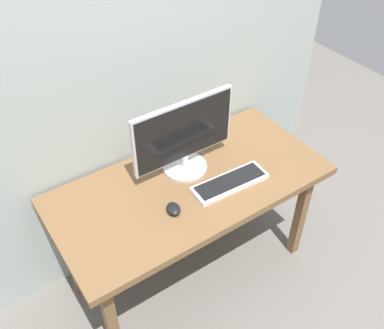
{
  "coord_description": "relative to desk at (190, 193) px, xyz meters",
  "views": [
    {
      "loc": [
        -0.92,
        -1.37,
        2.33
      ],
      "look_at": [
        0.01,
        0.0,
        0.87
      ],
      "focal_mm": 41.0,
      "sensor_mm": 36.0,
      "label": 1
    }
  ],
  "objects": [
    {
      "name": "ground_plane",
      "position": [
        0.0,
        0.0,
        -0.67
      ],
      "size": [
        6.0,
        6.0,
        0.0
      ],
      "primitive_type": "plane",
      "color": "slate"
    },
    {
      "name": "wall_back",
      "position": [
        0.0,
        0.39,
        0.83
      ],
      "size": [
        2.44,
        0.04,
        3.0
      ],
      "primitive_type": "cube",
      "color": "#9EA8A3",
      "rests_on": "ground_plane"
    },
    {
      "name": "desk",
      "position": [
        0.0,
        0.0,
        0.0
      ],
      "size": [
        1.46,
        0.71,
        0.75
      ],
      "color": "brown",
      "rests_on": "ground_plane"
    },
    {
      "name": "monitor",
      "position": [
        0.04,
        0.12,
        0.29
      ],
      "size": [
        0.58,
        0.24,
        0.41
      ],
      "color": "silver",
      "rests_on": "desk"
    },
    {
      "name": "keyboard_primary",
      "position": [
        0.16,
        -0.13,
        0.09
      ],
      "size": [
        0.42,
        0.16,
        0.03
      ],
      "color": "silver",
      "rests_on": "desk"
    },
    {
      "name": "mouse",
      "position": [
        -0.18,
        -0.12,
        0.1
      ],
      "size": [
        0.08,
        0.1,
        0.04
      ],
      "primitive_type": "ellipsoid",
      "rotation": [
        0.0,
        0.0,
        -0.21
      ],
      "color": "black",
      "rests_on": "desk"
    }
  ]
}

